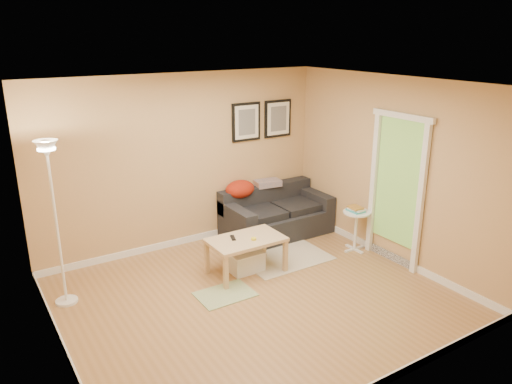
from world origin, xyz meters
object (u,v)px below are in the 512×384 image
book_stack (356,209)px  floor_lamp (57,230)px  coffee_table (246,255)px  sofa (277,212)px  storage_bin (246,261)px  side_table (356,231)px

book_stack → floor_lamp: bearing=-169.8°
coffee_table → floor_lamp: bearing=149.6°
sofa → book_stack: (0.63, -1.12, 0.28)m
coffee_table → floor_lamp: floor_lamp is taller
storage_bin → floor_lamp: bearing=168.9°
storage_bin → side_table: size_ratio=0.76×
sofa → floor_lamp: bearing=-173.4°
sofa → floor_lamp: 3.45m
book_stack → storage_bin: bearing=-168.6°
coffee_table → storage_bin: 0.12m
coffee_table → storage_bin: size_ratio=2.15×
coffee_table → storage_bin: coffee_table is taller
coffee_table → side_table: 1.78m
coffee_table → floor_lamp: 2.42m
coffee_table → book_stack: 1.81m
coffee_table → floor_lamp: size_ratio=0.50×
storage_bin → coffee_table: bearing=-111.7°
storage_bin → book_stack: bearing=-9.2°
coffee_table → book_stack: bearing=-25.8°
sofa → side_table: (0.64, -1.14, -0.07)m
floor_lamp → coffee_table: bearing=-12.3°
sofa → storage_bin: bearing=-142.7°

